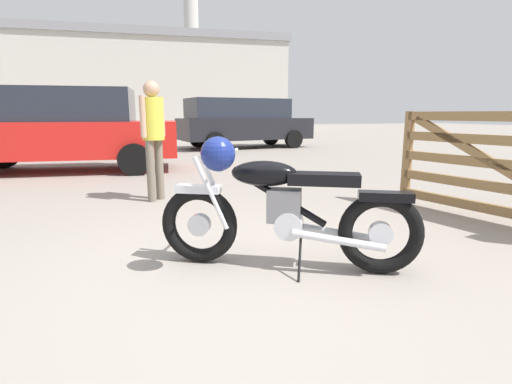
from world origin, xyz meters
name	(u,v)px	position (x,y,z in m)	size (l,w,h in m)	color
ground_plane	(248,279)	(0.00, 0.00, 0.00)	(80.00, 80.00, 0.00)	gray
vintage_motorcycle	(280,208)	(0.31, 0.13, 0.49)	(1.87, 1.11, 1.07)	black
bystander	(153,128)	(-0.36, 3.07, 1.02)	(0.36, 0.34, 1.66)	#706656
red_hatchback_near	(36,123)	(-3.09, 11.00, 0.94)	(4.89, 2.43, 1.74)	black
silver_sedan_mid	(56,127)	(-2.02, 6.70, 0.94)	(4.88, 2.41, 1.74)	black
pale_sedan_back	(243,122)	(3.49, 11.11, 0.94)	(4.87, 2.38, 1.74)	black
industrial_building	(115,86)	(-0.60, 30.14, 3.29)	(24.90, 14.46, 12.77)	beige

